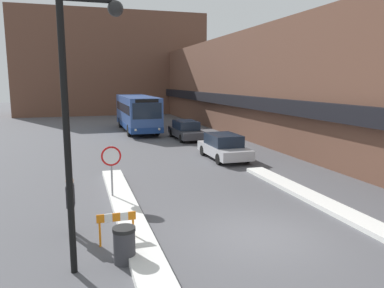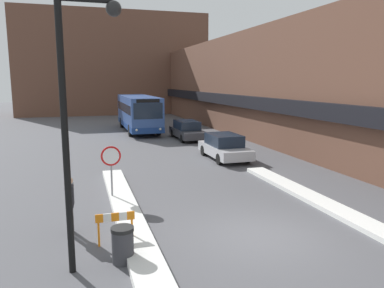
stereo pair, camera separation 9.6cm
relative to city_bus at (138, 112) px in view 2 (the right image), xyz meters
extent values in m
plane|color=#515156|center=(-0.24, -25.07, -1.75)|extent=(160.00, 160.00, 0.00)
cube|color=brown|center=(9.76, -1.07, 2.51)|extent=(5.00, 60.00, 8.53)
cube|color=black|center=(7.01, -1.07, 1.30)|extent=(0.50, 60.00, 0.90)
cube|color=brown|center=(-0.24, 21.00, 5.24)|extent=(26.00, 8.00, 13.99)
cube|color=silver|center=(-3.84, -22.82, -1.64)|extent=(0.90, 13.49, 0.22)
cube|color=silver|center=(3.36, -24.37, -1.67)|extent=(0.90, 13.88, 0.17)
cube|color=#335193|center=(0.00, 0.01, 0.09)|extent=(2.66, 10.40, 2.82)
cube|color=navy|center=(0.00, 0.01, -1.08)|extent=(2.68, 10.42, 0.49)
cube|color=#192333|center=(0.00, 0.01, 0.48)|extent=(2.68, 9.57, 0.77)
cube|color=#192333|center=(0.00, -5.20, 0.51)|extent=(2.34, 0.03, 1.27)
cube|color=black|center=(0.00, -5.20, 1.31)|extent=(1.86, 0.03, 0.28)
sphere|color=#F2EAC6|center=(-0.96, -5.21, -0.97)|extent=(0.20, 0.20, 0.20)
sphere|color=#F2EAC6|center=(0.96, -5.21, -0.97)|extent=(0.20, 0.20, 0.20)
cylinder|color=black|center=(-1.21, -3.22, -1.25)|extent=(0.28, 1.02, 1.02)
cylinder|color=black|center=(1.21, -3.22, -1.25)|extent=(0.28, 1.02, 1.02)
cylinder|color=black|center=(-1.21, 3.23, -1.25)|extent=(0.28, 1.02, 1.02)
cylinder|color=black|center=(1.21, 3.23, -1.25)|extent=(0.28, 1.02, 1.02)
cube|color=#B7B7BC|center=(2.96, -14.17, -1.22)|extent=(1.88, 4.47, 0.56)
cube|color=#192333|center=(2.96, -14.05, -0.60)|extent=(1.66, 2.46, 0.67)
cylinder|color=black|center=(3.83, -15.55, -1.44)|extent=(0.20, 0.64, 0.64)
cylinder|color=black|center=(2.10, -15.55, -1.44)|extent=(0.20, 0.64, 0.64)
cylinder|color=black|center=(3.83, -12.78, -1.44)|extent=(0.20, 0.64, 0.64)
cylinder|color=black|center=(2.10, -12.78, -1.44)|extent=(0.20, 0.64, 0.64)
cube|color=#38383D|center=(2.96, -6.12, -1.22)|extent=(1.81, 4.85, 0.56)
cube|color=#192333|center=(2.96, -6.00, -0.60)|extent=(1.60, 2.67, 0.67)
cylinder|color=black|center=(3.79, -7.63, -1.43)|extent=(0.20, 0.64, 0.64)
cylinder|color=black|center=(2.14, -7.63, -1.43)|extent=(0.20, 0.64, 0.64)
cylinder|color=black|center=(3.79, -4.62, -1.43)|extent=(0.20, 0.64, 0.64)
cylinder|color=black|center=(2.14, -4.62, -1.43)|extent=(0.20, 0.64, 0.64)
cylinder|color=gray|center=(-4.18, -20.35, -0.67)|extent=(0.07, 0.07, 2.18)
cylinder|color=red|center=(-4.18, -20.37, 0.04)|extent=(0.76, 0.03, 0.76)
cylinder|color=white|center=(-4.18, -20.38, 0.04)|extent=(0.62, 0.02, 0.62)
cylinder|color=black|center=(-5.59, -25.63, 1.52)|extent=(0.16, 0.16, 6.54)
cylinder|color=black|center=(-4.99, -25.63, 4.63)|extent=(1.20, 0.10, 0.10)
sphere|color=black|center=(-4.39, -25.63, 4.48)|extent=(0.36, 0.36, 0.36)
cylinder|color=#232328|center=(-5.66, -23.34, -1.31)|extent=(0.13, 0.13, 0.88)
cylinder|color=#232328|center=(-5.65, -23.02, -1.31)|extent=(0.13, 0.13, 0.88)
cube|color=black|center=(-5.65, -23.18, -0.54)|extent=(0.25, 0.49, 0.66)
sphere|color=tan|center=(-5.65, -23.18, -0.09)|extent=(0.24, 0.24, 0.24)
cylinder|color=black|center=(-5.67, -23.42, -0.57)|extent=(0.10, 0.10, 0.63)
cylinder|color=black|center=(-5.64, -22.94, -0.57)|extent=(0.10, 0.10, 0.63)
cylinder|color=#38383D|center=(-4.35, -25.50, -1.33)|extent=(0.56, 0.56, 0.85)
cylinder|color=black|center=(-4.35, -25.50, -0.85)|extent=(0.59, 0.59, 0.10)
cylinder|color=orange|center=(-4.89, -24.36, -1.40)|extent=(0.06, 0.06, 0.70)
cylinder|color=orange|center=(-3.96, -24.36, -1.40)|extent=(0.06, 0.06, 0.70)
cube|color=orange|center=(-4.87, -24.36, -0.93)|extent=(0.22, 0.04, 0.24)
cube|color=white|center=(-4.65, -24.36, -0.93)|extent=(0.22, 0.04, 0.24)
cube|color=orange|center=(-4.43, -24.36, -0.93)|extent=(0.22, 0.04, 0.24)
cube|color=white|center=(-4.21, -24.36, -0.93)|extent=(0.22, 0.04, 0.24)
cube|color=orange|center=(-3.99, -24.36, -0.93)|extent=(0.22, 0.04, 0.24)
camera|label=1|loc=(-5.35, -34.61, 2.86)|focal=35.00mm
camera|label=2|loc=(-5.26, -34.64, 2.86)|focal=35.00mm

